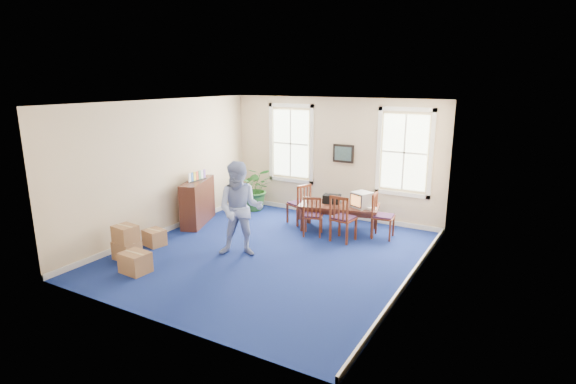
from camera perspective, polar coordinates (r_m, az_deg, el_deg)
The scene contains 25 objects.
floor at distance 9.77m, azimuth -2.27°, elevation -7.81°, with size 6.50×6.50×0.00m, color navy.
ceiling at distance 9.08m, azimuth -2.47°, elevation 11.28°, with size 6.50×6.50×0.00m, color white.
wall_back at distance 12.12m, azimuth 5.80°, elevation 4.32°, with size 6.50×6.50×0.00m, color beige.
wall_front at distance 6.85m, azimuth -16.91°, elevation -3.89°, with size 6.50×6.50×0.00m, color beige.
wall_left at distance 11.14m, azimuth -15.60°, elevation 3.01°, with size 6.50×6.50×0.00m, color beige.
wall_right at distance 8.16m, azimuth 15.84°, elevation -0.96°, with size 6.50×6.50×0.00m, color beige.
baseboard_back at distance 12.45m, azimuth 5.57°, elevation -2.70°, with size 6.00×0.04×0.12m, color white.
baseboard_left at distance 11.51m, azimuth -14.98°, elevation -4.54°, with size 0.04×6.50×0.12m, color white.
baseboard_right at distance 8.68m, azimuth 14.95°, elevation -10.81°, with size 0.04×6.50×0.12m, color white.
window_left at distance 12.63m, azimuth 0.37°, elevation 6.17°, with size 1.40×0.12×2.20m, color white, non-canonical shape.
window_right at distance 11.43m, azimuth 14.56°, elevation 4.88°, with size 1.40×0.12×2.20m, color white, non-canonical shape.
wall_picture at distance 11.93m, azimuth 7.04°, elevation 4.87°, with size 0.58×0.06×0.48m, color black, non-canonical shape.
conference_table at distance 11.21m, azimuth 6.46°, elevation -3.21°, with size 1.92×0.87×0.65m, color #4C2419, non-canonical shape.
crt_tv at distance 10.90m, azimuth 9.36°, elevation -0.98°, with size 0.41×0.45×0.38m, color #B7B7BC, non-canonical shape.
game_console at distance 10.83m, azimuth 10.54°, elevation -2.04°, with size 0.16×0.20×0.05m, color white.
equipment_bag at distance 11.21m, azimuth 5.59°, elevation -0.88°, with size 0.42×0.28×0.21m, color black.
chair_near_left at distance 10.74m, azimuth 3.18°, elevation -2.95°, with size 0.45×0.45×1.00m, color maroon, non-canonical shape.
chair_near_right at distance 10.42m, azimuth 7.05°, elevation -3.26°, with size 0.50×0.50×1.11m, color maroon, non-canonical shape.
chair_end_left at distance 11.62m, azimuth 1.35°, elevation -1.44°, with size 0.48×0.48×1.06m, color maroon, non-canonical shape.
chair_end_right at distance 10.78m, azimuth 12.04°, elevation -3.00°, with size 0.48×0.48×1.06m, color maroon, non-canonical shape.
man at distance 9.42m, azimuth -6.07°, elevation -2.21°, with size 0.99×0.76×2.02m, color #93A6DC.
credenza at distance 11.83m, azimuth -11.38°, elevation -1.14°, with size 0.43×1.50×1.18m, color #4C2419.
brochure_rack at distance 11.65m, azimuth -11.47°, elevation 2.25°, with size 0.10×0.58×0.26m, color #99999E, non-canonical shape.
potted_plant at distance 12.83m, azimuth -4.22°, elevation 0.47°, with size 1.13×0.98×1.26m, color #21541F.
cardboard_boxes at distance 9.86m, azimuth -18.71°, elevation -6.00°, with size 1.34×1.34×0.77m, color #A47147, non-canonical shape.
Camera 1 is at (4.81, -7.69, 3.65)m, focal length 28.00 mm.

